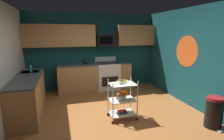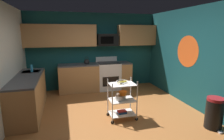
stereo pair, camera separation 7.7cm
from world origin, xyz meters
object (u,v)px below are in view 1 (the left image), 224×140
at_px(rolling_cart, 122,100).
at_px(trash_can, 214,112).
at_px(oven_range, 108,75).
at_px(fruit_bowl, 123,82).
at_px(kettle, 86,62).
at_px(book_stack, 122,112).
at_px(dish_soap_bottle, 31,69).
at_px(mixing_bowl_small, 123,93).
at_px(microwave, 107,40).
at_px(mixing_bowl_large, 121,97).

relative_size(rolling_cart, trash_can, 1.39).
xyz_separation_m(oven_range, fruit_bowl, (-0.25, -2.24, 0.40)).
bearing_deg(rolling_cart, kettle, 102.53).
height_order(book_stack, dish_soap_bottle, dish_soap_bottle).
xyz_separation_m(dish_soap_bottle, trash_can, (3.77, -2.30, -0.69)).
bearing_deg(fruit_bowl, mixing_bowl_small, -51.03).
xyz_separation_m(microwave, fruit_bowl, (-0.25, -2.35, -0.82)).
height_order(rolling_cart, kettle, kettle).
bearing_deg(fruit_bowl, rolling_cart, -26.57).
distance_m(mixing_bowl_large, book_stack, 0.36).
height_order(mixing_bowl_small, book_stack, mixing_bowl_small).
distance_m(book_stack, trash_can, 1.93).
bearing_deg(trash_can, kettle, 124.90).
bearing_deg(dish_soap_bottle, mixing_bowl_small, -34.14).
bearing_deg(rolling_cart, fruit_bowl, 153.43).
relative_size(fruit_bowl, book_stack, 1.32).
relative_size(oven_range, dish_soap_bottle, 5.50).
distance_m(microwave, book_stack, 2.82).
height_order(fruit_bowl, mixing_bowl_large, fruit_bowl).
relative_size(oven_range, book_stack, 5.34).
bearing_deg(book_stack, dish_soap_bottle, 145.99).
distance_m(fruit_bowl, book_stack, 0.72).
distance_m(oven_range, rolling_cart, 2.25).
relative_size(oven_range, mixing_bowl_large, 4.37).
xyz_separation_m(mixing_bowl_large, kettle, (-0.46, 2.24, 0.48)).
bearing_deg(microwave, mixing_bowl_large, -96.91).
bearing_deg(mixing_bowl_large, fruit_bowl, 0.00).
bearing_deg(mixing_bowl_small, fruit_bowl, 128.97).
bearing_deg(oven_range, rolling_cart, -96.30).
bearing_deg(kettle, oven_range, 0.30).
xyz_separation_m(fruit_bowl, mixing_bowl_small, (0.01, -0.02, -0.26)).
bearing_deg(mixing_bowl_small, trash_can, -27.95).
relative_size(oven_range, rolling_cart, 1.20).
bearing_deg(kettle, dish_soap_bottle, -151.80).
bearing_deg(mixing_bowl_large, mixing_bowl_small, -17.21).
height_order(rolling_cart, book_stack, rolling_cart).
height_order(microwave, book_stack, microwave).
height_order(microwave, dish_soap_bottle, microwave).
bearing_deg(oven_range, mixing_bowl_large, -97.24).
xyz_separation_m(oven_range, mixing_bowl_small, (-0.23, -2.26, 0.14)).
xyz_separation_m(mixing_bowl_large, book_stack, (0.04, 0.00, -0.36)).
height_order(rolling_cart, fruit_bowl, rolling_cart).
xyz_separation_m(rolling_cart, mixing_bowl_small, (0.01, -0.02, 0.16)).
relative_size(oven_range, trash_can, 1.67).
distance_m(rolling_cart, fruit_bowl, 0.42).
bearing_deg(fruit_bowl, trash_can, -28.19).
distance_m(rolling_cart, dish_soap_bottle, 2.56).
bearing_deg(kettle, trash_can, -55.10).
bearing_deg(microwave, book_stack, -96.01).
relative_size(oven_range, mixing_bowl_small, 6.04).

